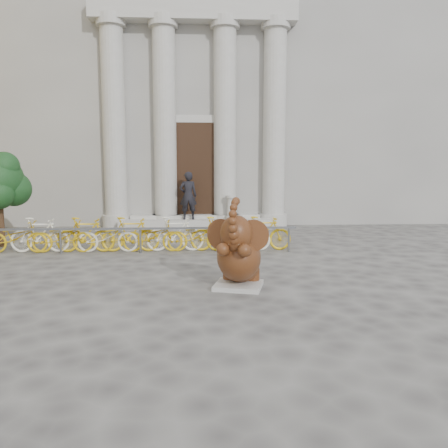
{
  "coord_description": "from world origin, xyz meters",
  "views": [
    {
      "loc": [
        0.2,
        -8.05,
        2.39
      ],
      "look_at": [
        0.74,
        1.94,
        1.1
      ],
      "focal_mm": 35.0,
      "sensor_mm": 36.0,
      "label": 1
    }
  ],
  "objects": [
    {
      "name": "pedestrian",
      "position": [
        -0.28,
        9.19,
        1.3
      ],
      "size": [
        0.72,
        0.51,
        1.89
      ],
      "primitive_type": "imported",
      "rotation": [
        0.0,
        0.0,
        3.23
      ],
      "color": "black",
      "rests_on": "entrance_steps"
    },
    {
      "name": "balustrade_post",
      "position": [
        1.38,
        9.1,
        0.8
      ],
      "size": [
        0.39,
        0.39,
        0.95
      ],
      "color": "#A8A59E",
      "rests_on": "entrance_steps"
    },
    {
      "name": "bike_rack",
      "position": [
        -1.51,
        4.41,
        0.5
      ],
      "size": [
        8.83,
        0.53,
        1.0
      ],
      "color": "slate",
      "rests_on": "ground"
    },
    {
      "name": "entrance_steps",
      "position": [
        0.0,
        9.4,
        0.18
      ],
      "size": [
        6.0,
        1.2,
        0.36
      ],
      "primitive_type": "cube",
      "color": "#A8A59E",
      "rests_on": "ground"
    },
    {
      "name": "ground",
      "position": [
        0.0,
        0.0,
        0.0
      ],
      "size": [
        80.0,
        80.0,
        0.0
      ],
      "primitive_type": "plane",
      "color": "#474442",
      "rests_on": "ground"
    },
    {
      "name": "classical_building",
      "position": [
        0.0,
        14.93,
        5.98
      ],
      "size": [
        22.0,
        10.7,
        12.0
      ],
      "color": "gray",
      "rests_on": "ground"
    },
    {
      "name": "elephant_statue",
      "position": [
        0.94,
        0.42,
        0.67
      ],
      "size": [
        1.2,
        1.44,
        1.83
      ],
      "rotation": [
        0.0,
        0.0,
        -0.26
      ],
      "color": "#A8A59E",
      "rests_on": "ground"
    }
  ]
}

